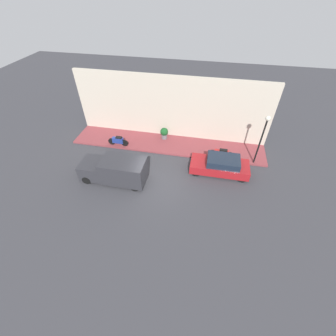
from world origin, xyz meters
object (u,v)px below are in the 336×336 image
(delivery_van, at_px, (115,170))
(motorcycle_blue, at_px, (118,141))
(streetlamp, at_px, (263,132))
(parked_car, at_px, (220,165))
(motorcycle_red, at_px, (221,153))
(potted_plant, at_px, (164,133))

(delivery_van, relative_size, motorcycle_blue, 2.66)
(motorcycle_blue, distance_m, streetlamp, 11.73)
(parked_car, relative_size, motorcycle_red, 2.10)
(streetlamp, relative_size, potted_plant, 3.94)
(parked_car, distance_m, streetlamp, 3.86)
(delivery_van, bearing_deg, streetlamp, -69.20)
(potted_plant, bearing_deg, streetlamp, -103.93)
(parked_car, relative_size, streetlamp, 1.06)
(parked_car, distance_m, delivery_van, 7.88)
(delivery_van, xyz_separation_m, motorcycle_red, (3.96, -7.57, -0.36))
(parked_car, bearing_deg, delivery_van, 107.28)
(delivery_van, xyz_separation_m, potted_plant, (5.80, -2.43, -0.23))
(delivery_van, height_order, streetlamp, streetlamp)
(delivery_van, height_order, motorcycle_blue, delivery_van)
(parked_car, height_order, delivery_van, delivery_van)
(streetlamp, distance_m, potted_plant, 8.32)
(motorcycle_red, xyz_separation_m, potted_plant, (1.84, 5.13, 0.13))
(streetlamp, bearing_deg, delivery_van, 110.80)
(delivery_van, bearing_deg, motorcycle_red, -62.37)
(streetlamp, bearing_deg, parked_car, 119.82)
(parked_car, height_order, motorcycle_red, parked_car)
(parked_car, bearing_deg, motorcycle_red, -1.45)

